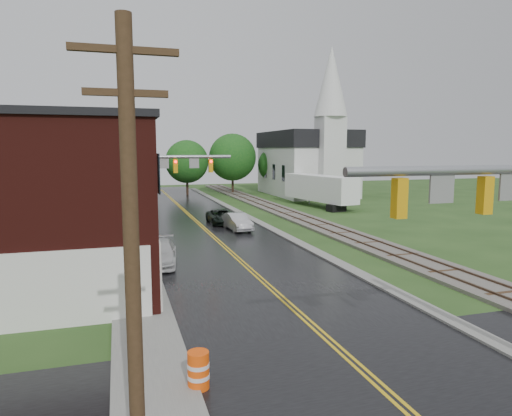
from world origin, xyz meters
name	(u,v)px	position (x,y,z in m)	size (l,w,h in m)	color
main_road	(204,229)	(0.00, 30.00, 0.00)	(10.00, 90.00, 0.02)	black
cross_road	(392,397)	(0.00, 2.00, 0.00)	(60.00, 9.00, 0.02)	black
curb_right	(249,218)	(5.40, 35.00, 0.00)	(0.80, 70.00, 0.12)	gray
sidewalk_left	(132,245)	(-6.20, 25.00, 0.00)	(2.40, 50.00, 0.12)	gray
yellow_house	(58,201)	(-11.00, 26.00, 3.20)	(8.00, 7.00, 6.40)	tan
darkred_building	(83,201)	(-10.00, 35.00, 2.20)	(7.00, 6.00, 4.40)	#3F0F0C
church	(309,156)	(20.00, 53.74, 5.83)	(10.40, 18.40, 20.00)	silver
railroad	(292,215)	(10.00, 35.00, 0.11)	(3.20, 80.00, 0.30)	#59544C
traffic_signal_near	(505,213)	(3.47, 2.00, 4.97)	(7.34, 0.30, 7.20)	gray
traffic_signal_far	(166,173)	(-3.47, 27.00, 4.97)	(7.34, 0.43, 7.20)	gray
utility_pole_a	(132,265)	(-6.80, 0.00, 4.72)	(1.80, 0.28, 9.00)	#382616
utility_pole_b	(121,182)	(-6.80, 22.00, 4.72)	(1.80, 0.28, 9.00)	#382616
utility_pole_c	(119,168)	(-6.80, 44.00, 4.72)	(1.80, 0.28, 9.00)	#382616
tree_left_c	(43,173)	(-13.85, 39.90, 4.51)	(6.00, 6.00, 7.65)	black
tree_left_e	(100,167)	(-8.85, 45.90, 4.81)	(6.40, 6.40, 8.16)	black
suv_dark	(221,217)	(1.95, 32.18, 0.64)	(2.12, 4.61, 1.28)	black
sedan_silver	(237,222)	(2.52, 28.51, 0.71)	(1.50, 4.31, 1.42)	#B4B4B9
pickup_white	(159,253)	(-4.80, 18.60, 0.70)	(1.95, 4.80, 1.39)	silver
semi_trailer	(320,188)	(15.82, 40.91, 2.23)	(4.52, 11.99, 3.73)	black
construction_barrel	(198,370)	(-5.00, 4.00, 0.55)	(0.61, 0.61, 1.10)	#FD4F0B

